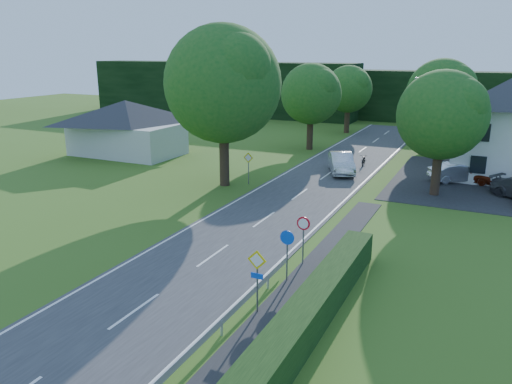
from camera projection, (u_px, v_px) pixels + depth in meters
The scene contains 24 objects.
road at pixel (277, 210), 31.44m from camera, with size 7.00×80.00×0.04m, color #343537.
parking_pad at pixel (490, 184), 37.75m from camera, with size 14.00×16.00×0.04m, color #272629.
line_edge_left at pixel (232, 203), 32.78m from camera, with size 0.12×80.00×0.01m, color white.
line_edge_right at pixel (327, 217), 30.09m from camera, with size 0.12×80.00×0.01m, color white.
line_centre at pixel (277, 210), 31.43m from camera, with size 0.12×80.00×0.01m, color white, non-canonical shape.
tree_main at pixel (223, 107), 35.81m from camera, with size 9.40×9.40×11.64m, color #19541A, non-canonical shape.
tree_left_far at pixel (311, 107), 49.70m from camera, with size 7.00×7.00×8.58m, color #19541A, non-canonical shape.
tree_right_far at pixel (440, 108), 46.39m from camera, with size 7.40×7.40×9.09m, color #19541A, non-canonical shape.
tree_left_back at pixel (348, 99), 59.97m from camera, with size 6.60×6.60×8.07m, color #19541A, non-canonical shape.
tree_right_back at pixel (438, 107), 53.95m from camera, with size 6.20×6.20×7.56m, color #19541A, non-canonical shape.
tree_right_mid at pixel (440, 134), 33.69m from camera, with size 7.00×7.00×8.58m, color #19541A, non-canonical shape.
treeline_left at pixel (219, 88), 78.40m from camera, with size 44.00×6.00×8.00m, color black.
treeline_right at pixel (467, 98), 67.09m from camera, with size 30.00×5.00×7.00m, color black.
bungalow_left at pixel (127, 127), 47.67m from camera, with size 11.00×6.50×5.20m.
streetlight at pixel (437, 127), 35.56m from camera, with size 2.03×0.18×8.00m.
sign_priority_right at pixel (257, 270), 18.74m from camera, with size 0.78×0.09×2.59m.
sign_roundabout at pixel (287, 246), 21.38m from camera, with size 0.64×0.08×2.37m.
sign_speed_limit at pixel (303, 229), 23.08m from camera, with size 0.64×0.11×2.37m.
sign_priority_left at pixel (248, 162), 37.16m from camera, with size 0.78×0.09×2.44m.
moving_car at pixel (341, 163), 40.78m from camera, with size 1.74×4.99×1.64m, color silver.
motorcycle at pixel (364, 160), 43.58m from camera, with size 0.64×1.85×0.97m, color black.
parked_car_red at pixel (467, 173), 38.12m from camera, with size 1.59×3.96×1.35m, color maroon.
parked_car_silver_a at pixel (459, 172), 38.03m from camera, with size 1.55×4.43×1.46m, color silver.
parasol at pixel (512, 169), 38.48m from camera, with size 1.93×1.97×1.77m, color red.
Camera 1 is at (11.69, -7.58, 9.75)m, focal length 35.00 mm.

